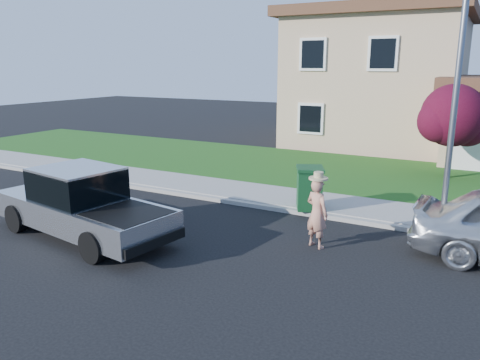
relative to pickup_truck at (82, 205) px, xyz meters
The scene contains 10 objects.
ground 3.42m from the pickup_truck, 22.39° to the left, with size 80.00×80.00×0.00m, color black.
curb 5.87m from the pickup_truck, 45.65° to the left, with size 40.00×0.20×0.12m, color gray.
sidewalk 6.70m from the pickup_truck, 52.28° to the left, with size 40.00×2.00×0.15m, color gray.
lawn 10.61m from the pickup_truck, 67.36° to the left, with size 40.00×7.00×0.10m, color #234B15.
house 18.34m from the pickup_truck, 76.04° to the left, with size 14.00×11.30×6.85m.
pickup_truck is the anchor object (origin of this frame).
woman 5.67m from the pickup_truck, 21.36° to the left, with size 0.70×0.59×1.79m.
ornamental_tree 12.91m from the pickup_truck, 54.86° to the left, with size 2.47×2.23×3.39m.
trash_bin 6.10m from the pickup_truck, 45.69° to the left, with size 1.02×1.07×1.20m.
street_lamp 8.95m from the pickup_truck, 24.47° to the left, with size 0.38×0.75×5.69m.
Camera 1 is at (5.49, -9.04, 4.12)m, focal length 35.00 mm.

